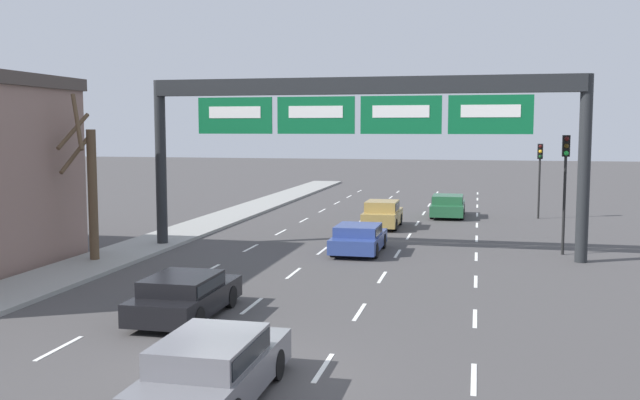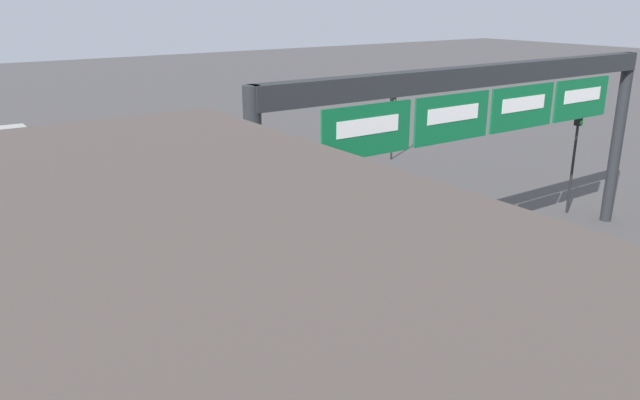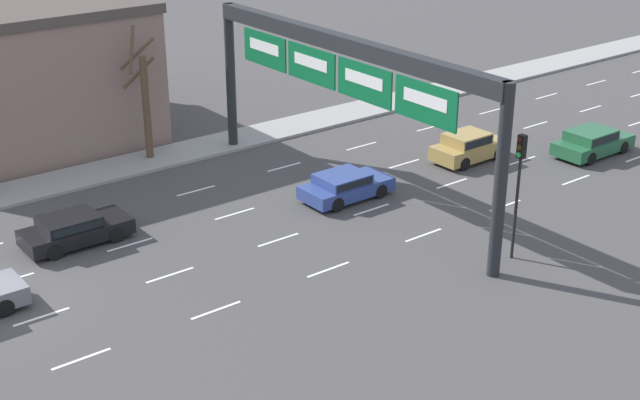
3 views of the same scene
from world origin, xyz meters
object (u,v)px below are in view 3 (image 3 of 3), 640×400
car_green (592,141)px  car_blue (345,185)px  car_black (74,228)px  tree_bare_second (144,98)px  sign_gantry (342,70)px  traffic_light_mid_block (519,172)px  car_gold (468,146)px

car_green → car_blue: (-3.23, -13.61, -0.05)m
car_black → tree_bare_second: (-6.98, 6.96, 2.54)m
car_black → sign_gantry: bearing=74.8°
car_black → traffic_light_mid_block: 17.66m
car_black → car_green: car_green is taller
tree_bare_second → car_black: bearing=-44.9°
sign_gantry → car_black: bearing=-105.2°
car_gold → car_green: 6.50m
sign_gantry → tree_bare_second: sign_gantry is taller
traffic_light_mid_block → car_gold: bearing=142.6°
tree_bare_second → traffic_light_mid_block: bearing=17.9°
sign_gantry → car_green: (3.20, 13.85, -5.30)m
car_black → tree_bare_second: tree_bare_second is taller
traffic_light_mid_block → car_blue: bearing=-170.5°
sign_gantry → tree_bare_second: (-10.06, -4.35, -2.81)m
sign_gantry → car_green: bearing=77.0°
traffic_light_mid_block → tree_bare_second: size_ratio=0.77×
sign_gantry → car_blue: size_ratio=4.42×
car_green → traffic_light_mid_block: size_ratio=0.88×
traffic_light_mid_block → tree_bare_second: 19.55m
car_blue → tree_bare_second: (-10.04, -4.59, 2.54)m
car_black → tree_bare_second: bearing=135.1°
traffic_light_mid_block → car_black: bearing=-131.8°
car_green → tree_bare_second: bearing=-126.1°
sign_gantry → car_green: sign_gantry is taller
sign_gantry → car_black: 12.88m
car_green → tree_bare_second: size_ratio=0.68×
car_black → car_green: bearing=76.0°
sign_gantry → car_gold: sign_gantry is taller
sign_gantry → car_blue: (-0.02, 0.24, -5.35)m
car_gold → car_green: size_ratio=0.89×
tree_bare_second → car_gold: bearing=51.4°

